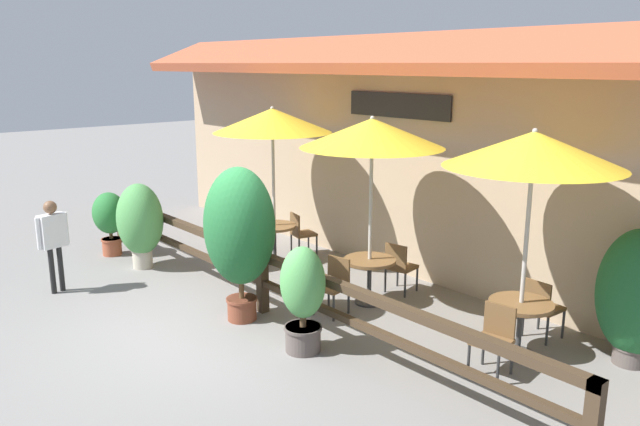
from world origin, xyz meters
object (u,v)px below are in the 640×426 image
(patio_umbrella_middle, at_px, (372,133))
(chair_middle_streetside, at_px, (334,283))
(chair_middle_wallside, at_px, (400,265))
(dining_table_far, at_px, (520,313))
(potted_plant_corner_fern, at_px, (240,229))
(potted_plant_entrance_palm, at_px, (637,295))
(chair_near_wallside, at_px, (301,232))
(patio_umbrella_far, at_px, (534,150))
(chair_near_streetside, at_px, (248,244))
(dining_table_middle, at_px, (369,268))
(chair_far_wallside, at_px, (542,306))
(potted_plant_broad_leaf, at_px, (140,221))
(chair_far_streetside, at_px, (494,336))
(pedestrian, at_px, (53,234))
(potted_plant_small_flowering, at_px, (110,217))
(potted_plant_tall_tropical, at_px, (303,294))
(patio_umbrella_near, at_px, (272,121))
(dining_table_near, at_px, (274,233))

(patio_umbrella_middle, bearing_deg, chair_middle_streetside, -95.29)
(chair_middle_wallside, distance_m, dining_table_far, 2.60)
(potted_plant_corner_fern, relative_size, potted_plant_entrance_palm, 1.30)
(chair_near_wallside, xyz_separation_m, chair_middle_streetside, (2.60, -1.48, 0.00))
(patio_umbrella_middle, xyz_separation_m, potted_plant_corner_fern, (-0.77, -1.89, -1.30))
(patio_umbrella_far, bearing_deg, chair_near_streetside, -172.54)
(dining_table_middle, distance_m, chair_middle_wallside, 0.70)
(chair_near_streetside, relative_size, patio_umbrella_far, 0.29)
(patio_umbrella_middle, height_order, dining_table_middle, patio_umbrella_middle)
(chair_far_wallside, bearing_deg, potted_plant_entrance_palm, -167.15)
(chair_near_wallside, distance_m, chair_far_wallside, 5.14)
(patio_umbrella_far, bearing_deg, potted_plant_broad_leaf, -162.30)
(chair_near_streetside, bearing_deg, dining_table_middle, 24.51)
(chair_near_streetside, height_order, chair_middle_wallside, same)
(patio_umbrella_middle, height_order, chair_far_streetside, patio_umbrella_middle)
(patio_umbrella_middle, bearing_deg, chair_near_wallside, 163.58)
(chair_far_streetside, relative_size, pedestrian, 0.55)
(patio_umbrella_middle, xyz_separation_m, chair_middle_streetside, (-0.06, -0.70, -2.21))
(chair_near_streetside, height_order, chair_far_streetside, same)
(patio_umbrella_far, bearing_deg, potted_plant_small_flowering, -164.07)
(dining_table_middle, xyz_separation_m, potted_plant_corner_fern, (-0.77, -1.89, 0.81))
(potted_plant_tall_tropical, bearing_deg, patio_umbrella_near, 148.66)
(patio_umbrella_middle, xyz_separation_m, potted_plant_small_flowering, (-5.15, -2.03, -1.92))
(chair_near_streetside, bearing_deg, dining_table_far, 21.08)
(dining_table_far, height_order, potted_plant_entrance_palm, potted_plant_entrance_palm)
(chair_far_streetside, xyz_separation_m, chair_far_wallside, (-0.14, 1.34, 0.00))
(pedestrian, bearing_deg, patio_umbrella_near, 152.26)
(patio_umbrella_middle, distance_m, potted_plant_corner_fern, 2.42)
(chair_near_streetside, bearing_deg, patio_umbrella_far, 21.08)
(patio_umbrella_middle, height_order, potted_plant_corner_fern, patio_umbrella_middle)
(dining_table_near, relative_size, potted_plant_small_flowering, 0.65)
(patio_umbrella_far, xyz_separation_m, pedestrian, (-6.28, -3.73, -1.69))
(chair_middle_wallside, height_order, pedestrian, pedestrian)
(dining_table_near, xyz_separation_m, potted_plant_broad_leaf, (-1.34, -2.06, 0.31))
(dining_table_middle, bearing_deg, chair_far_streetside, -10.78)
(potted_plant_small_flowering, bearing_deg, chair_middle_streetside, 14.62)
(chair_far_streetside, distance_m, pedestrian, 7.06)
(patio_umbrella_far, bearing_deg, patio_umbrella_near, -179.66)
(dining_table_middle, xyz_separation_m, potted_plant_small_flowering, (-5.15, -2.03, 0.19))
(dining_table_far, bearing_deg, patio_umbrella_far, 90.00)
(chair_far_streetside, distance_m, potted_plant_tall_tropical, 2.44)
(patio_umbrella_near, bearing_deg, potted_plant_corner_fern, -46.93)
(chair_far_streetside, xyz_separation_m, potted_plant_small_flowering, (-7.77, -1.53, 0.29))
(chair_near_streetside, xyz_separation_m, pedestrian, (-1.12, -3.05, 0.52))
(chair_near_wallside, bearing_deg, potted_plant_tall_tropical, 155.58)
(potted_plant_corner_fern, bearing_deg, potted_plant_small_flowering, -178.23)
(potted_plant_broad_leaf, relative_size, potted_plant_entrance_palm, 0.90)
(chair_near_wallside, relative_size, chair_far_wallside, 1.00)
(dining_table_middle, relative_size, chair_middle_wallside, 0.96)
(chair_near_wallside, bearing_deg, dining_table_far, -172.28)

